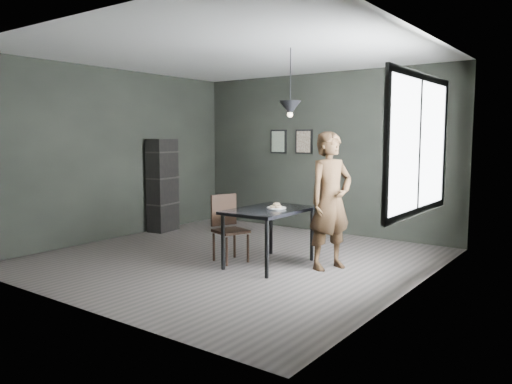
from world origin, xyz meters
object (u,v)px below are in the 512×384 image
Objects in this scene: white_plate at (276,209)px; pendant_lamp at (290,108)px; woman at (330,201)px; cafe_table at (269,215)px; wood_chair at (227,223)px; shelf_unit at (163,185)px.

pendant_lamp reaches higher than white_plate.
white_plate is at bearing 137.19° from woman.
white_plate reaches higher than cafe_table.
cafe_table is 0.82m from woman.
wood_chair is 2.55m from shelf_unit.
shelf_unit is at bearing 163.52° from cafe_table.
cafe_table is at bearing 32.23° from wood_chair.
cafe_table is 0.13m from white_plate.
pendant_lamp is at bearing 137.69° from woman.
pendant_lamp is (0.84, 0.24, 1.54)m from wood_chair.
wood_chair is at bearing -165.53° from white_plate.
cafe_table is 0.63m from wood_chair.
white_plate is 1.31m from pendant_lamp.
woman is 1.94× the size of wood_chair.
shelf_unit is (-2.92, 0.86, 0.15)m from cafe_table.
cafe_table is at bearing -158.20° from pendant_lamp.
cafe_table is at bearing -25.45° from shelf_unit.
pendant_lamp is (-0.48, -0.21, 1.17)m from woman.
woman is 1.44m from wood_chair.
pendant_lamp is at bearing 22.01° from white_plate.
shelf_unit is at bearing 175.54° from wood_chair.
cafe_table is 1.39× the size of pendant_lamp.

